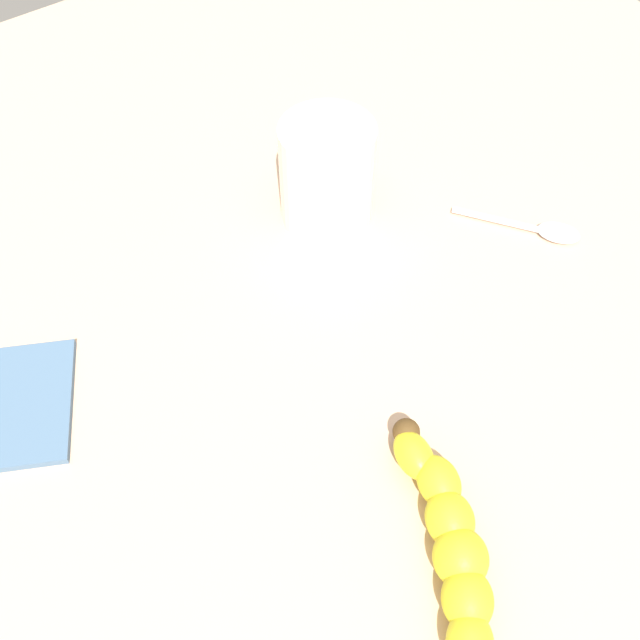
# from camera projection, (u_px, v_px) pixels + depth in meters

# --- Properties ---
(wooden_tabletop) EXTENTS (1.20, 1.20, 0.03)m
(wooden_tabletop) POSITION_uv_depth(u_px,v_px,m) (332.00, 391.00, 0.56)
(wooden_tabletop) COLOR #D3AC8C
(wooden_tabletop) RESTS_ON ground
(banana) EXTENTS (0.11, 0.17, 0.03)m
(banana) POSITION_uv_depth(u_px,v_px,m) (452.00, 559.00, 0.45)
(banana) COLOR yellow
(banana) RESTS_ON wooden_tabletop
(smoothie_glass) EXTENTS (0.08, 0.08, 0.09)m
(smoothie_glass) POSITION_uv_depth(u_px,v_px,m) (327.00, 174.00, 0.61)
(smoothie_glass) COLOR silver
(smoothie_glass) RESTS_ON wooden_tabletop
(teaspoon) EXTENTS (0.07, 0.10, 0.01)m
(teaspoon) POSITION_uv_depth(u_px,v_px,m) (554.00, 233.00, 0.63)
(teaspoon) COLOR silver
(teaspoon) RESTS_ON wooden_tabletop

